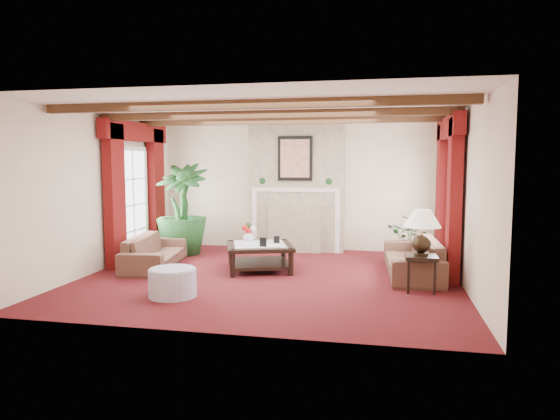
% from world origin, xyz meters
% --- Properties ---
extents(floor, '(6.00, 6.00, 0.00)m').
position_xyz_m(floor, '(0.00, 0.00, 0.00)').
color(floor, '#3F0B12').
rests_on(floor, ground).
extents(ceiling, '(6.00, 6.00, 0.00)m').
position_xyz_m(ceiling, '(0.00, 0.00, 2.70)').
color(ceiling, white).
rests_on(ceiling, floor).
extents(back_wall, '(6.00, 0.02, 2.70)m').
position_xyz_m(back_wall, '(0.00, 2.75, 1.35)').
color(back_wall, beige).
rests_on(back_wall, ground).
extents(left_wall, '(0.02, 5.50, 2.70)m').
position_xyz_m(left_wall, '(-3.00, 0.00, 1.35)').
color(left_wall, beige).
rests_on(left_wall, ground).
extents(right_wall, '(0.02, 5.50, 2.70)m').
position_xyz_m(right_wall, '(3.00, 0.00, 1.35)').
color(right_wall, beige).
rests_on(right_wall, ground).
extents(ceiling_beams, '(6.00, 3.00, 0.12)m').
position_xyz_m(ceiling_beams, '(0.00, 0.00, 2.64)').
color(ceiling_beams, '#3A2312').
rests_on(ceiling_beams, ceiling).
extents(fireplace, '(2.00, 0.52, 2.70)m').
position_xyz_m(fireplace, '(0.00, 2.55, 2.70)').
color(fireplace, tan).
rests_on(fireplace, ground).
extents(french_door_left, '(0.10, 1.10, 2.16)m').
position_xyz_m(french_door_left, '(-2.97, 1.00, 2.13)').
color(french_door_left, white).
rests_on(french_door_left, ground).
extents(french_door_right, '(0.10, 1.10, 2.16)m').
position_xyz_m(french_door_right, '(2.97, 1.00, 2.13)').
color(french_door_right, white).
rests_on(french_door_right, ground).
extents(curtains_left, '(0.20, 2.40, 2.55)m').
position_xyz_m(curtains_left, '(-2.86, 1.00, 2.55)').
color(curtains_left, '#550C0B').
rests_on(curtains_left, ground).
extents(curtains_right, '(0.20, 2.40, 2.55)m').
position_xyz_m(curtains_right, '(2.86, 1.00, 2.55)').
color(curtains_right, '#550C0B').
rests_on(curtains_right, ground).
extents(sofa_left, '(2.08, 1.15, 0.75)m').
position_xyz_m(sofa_left, '(-2.22, 0.38, 0.37)').
color(sofa_left, '#310D1A').
rests_on(sofa_left, ground).
extents(sofa_right, '(2.14, 0.83, 0.81)m').
position_xyz_m(sofa_right, '(2.29, 0.62, 0.41)').
color(sofa_right, '#310D1A').
rests_on(sofa_right, ground).
extents(potted_palm, '(1.11, 1.89, 1.03)m').
position_xyz_m(potted_palm, '(-2.22, 1.64, 0.52)').
color(potted_palm, black).
rests_on(potted_palm, ground).
extents(small_plant, '(1.55, 1.57, 0.71)m').
position_xyz_m(small_plant, '(2.32, 1.69, 0.35)').
color(small_plant, black).
rests_on(small_plant, ground).
extents(coffee_table, '(1.41, 1.41, 0.45)m').
position_xyz_m(coffee_table, '(-0.30, 0.48, 0.23)').
color(coffee_table, black).
rests_on(coffee_table, ground).
extents(side_table, '(0.50, 0.50, 0.53)m').
position_xyz_m(side_table, '(2.35, -0.42, 0.27)').
color(side_table, black).
rests_on(side_table, ground).
extents(ottoman, '(0.67, 0.67, 0.39)m').
position_xyz_m(ottoman, '(-1.08, -1.43, 0.19)').
color(ottoman, '#A6A3B9').
rests_on(ottoman, ground).
extents(table_lamp, '(0.54, 0.54, 0.69)m').
position_xyz_m(table_lamp, '(2.35, -0.42, 0.88)').
color(table_lamp, black).
rests_on(table_lamp, side_table).
extents(flower_vase, '(0.25, 0.25, 0.19)m').
position_xyz_m(flower_vase, '(-0.58, 0.77, 0.55)').
color(flower_vase, silver).
rests_on(flower_vase, coffee_table).
extents(book, '(0.21, 0.09, 0.27)m').
position_xyz_m(book, '(-0.10, 0.25, 0.59)').
color(book, black).
rests_on(book, coffee_table).
extents(photo_frame_a, '(0.12, 0.04, 0.16)m').
position_xyz_m(photo_frame_a, '(-0.17, 0.22, 0.54)').
color(photo_frame_a, black).
rests_on(photo_frame_a, coffee_table).
extents(photo_frame_b, '(0.11, 0.03, 0.14)m').
position_xyz_m(photo_frame_b, '(-0.02, 0.61, 0.52)').
color(photo_frame_b, black).
rests_on(photo_frame_b, coffee_table).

